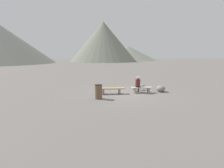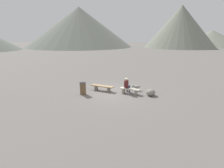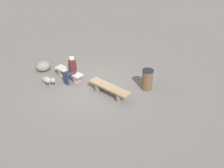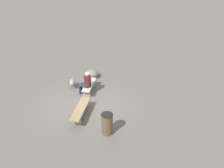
{
  "view_description": "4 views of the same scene",
  "coord_description": "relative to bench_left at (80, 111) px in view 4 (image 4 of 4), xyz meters",
  "views": [
    {
      "loc": [
        -2.25,
        -12.98,
        2.84
      ],
      "look_at": [
        -0.99,
        -0.72,
        0.84
      ],
      "focal_mm": 29.6,
      "sensor_mm": 36.0,
      "label": 1
    },
    {
      "loc": [
        5.02,
        -11.91,
        4.32
      ],
      "look_at": [
        0.19,
        -0.69,
        0.88
      ],
      "focal_mm": 27.52,
      "sensor_mm": 36.0,
      "label": 2
    },
    {
      "loc": [
        -6.25,
        6.48,
        5.99
      ],
      "look_at": [
        -1.19,
        0.13,
        0.71
      ],
      "focal_mm": 39.26,
      "sensor_mm": 36.0,
      "label": 3
    },
    {
      "loc": [
        -10.96,
        -3.1,
        7.25
      ],
      "look_at": [
        1.41,
        -1.0,
        0.48
      ],
      "focal_mm": 45.17,
      "sensor_mm": 36.0,
      "label": 4
    }
  ],
  "objects": [
    {
      "name": "seated_person",
      "position": [
        1.99,
        0.23,
        0.38
      ],
      "size": [
        0.39,
        0.63,
        1.21
      ],
      "rotation": [
        0.0,
        0.0,
        -0.12
      ],
      "color": "#511E1E",
      "rests_on": "ground"
    },
    {
      "name": "trash_bin",
      "position": [
        -0.96,
        -1.38,
        0.15
      ],
      "size": [
        0.48,
        0.48,
        0.93
      ],
      "color": "brown",
      "rests_on": "ground"
    },
    {
      "name": "boulder",
      "position": [
        3.83,
        0.39,
        -0.07
      ],
      "size": [
        0.84,
        0.88,
        0.49
      ],
      "primitive_type": "ellipsoid",
      "rotation": [
        0.0,
        0.0,
        4.41
      ],
      "color": "gray",
      "rests_on": "ground"
    },
    {
      "name": "dog",
      "position": [
        2.5,
        1.14,
        0.01
      ],
      "size": [
        0.75,
        0.4,
        0.49
      ],
      "rotation": [
        0.0,
        0.0,
        3.41
      ],
      "color": "gray",
      "rests_on": "ground"
    },
    {
      "name": "ground",
      "position": [
        0.96,
        -0.01,
        -0.35
      ],
      "size": [
        210.0,
        210.0,
        0.06
      ],
      "primitive_type": "cube",
      "color": "slate"
    },
    {
      "name": "bench_left",
      "position": [
        0.0,
        0.0,
        0.0
      ],
      "size": [
        1.9,
        0.46,
        0.44
      ],
      "rotation": [
        0.0,
        0.0,
        -0.02
      ],
      "color": "gray",
      "rests_on": "ground"
    },
    {
      "name": "bench_right",
      "position": [
        2.27,
        0.15,
        -0.04
      ],
      "size": [
        1.54,
        0.43,
        0.43
      ],
      "rotation": [
        0.0,
        0.0,
        -0.02
      ],
      "color": "gray",
      "rests_on": "ground"
    }
  ]
}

